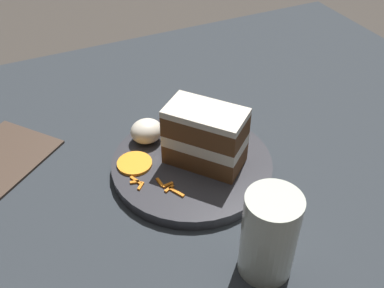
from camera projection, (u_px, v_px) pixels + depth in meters
ground_plane at (204, 174)px, 0.71m from camera, size 6.00×6.00×0.00m
dining_table at (204, 165)px, 0.70m from camera, size 1.08×0.85×0.04m
plate at (192, 165)px, 0.66m from camera, size 0.23×0.23×0.02m
cake_slice at (205, 137)px, 0.63m from camera, size 0.12×0.12×0.09m
cream_dollop at (147, 131)px, 0.68m from camera, size 0.05×0.04×0.04m
orange_garnish at (135, 163)px, 0.65m from camera, size 0.05×0.05×0.00m
carrot_shreds_scatter at (161, 170)px, 0.64m from camera, size 0.11×0.16×0.00m
drinking_glass at (268, 240)px, 0.50m from camera, size 0.06×0.06×0.11m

